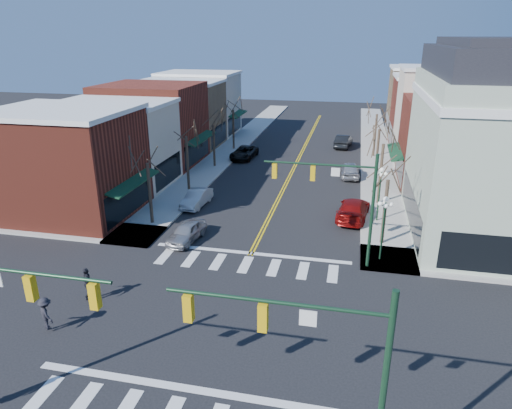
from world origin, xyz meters
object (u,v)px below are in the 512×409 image
Objects in this scene: car_left_far at (244,153)px; car_right_mid at (350,169)px; car_left_mid at (197,198)px; car_right_far at (344,141)px; lamppost_midblock at (380,185)px; car_right_near at (353,209)px; pedestrian_dark_a at (87,283)px; pedestrian_dark_b at (46,314)px; lamppost_corner at (384,218)px; car_left_near at (187,232)px.

car_right_mid reaches higher than car_left_far.
car_left_mid is 0.85× the size of car_right_far.
car_right_mid is 12.80m from car_right_far.
car_right_near is (-1.80, 0.35, -2.19)m from lamppost_midblock.
lamppost_midblock is 0.96× the size of car_right_mid.
lamppost_midblock is at bearing 105.53° from car_right_far.
car_right_near is at bearing -47.52° from car_left_far.
car_right_near is at bearing 3.78° from car_left_mid.
car_left_far is (-14.35, 16.17, -2.27)m from lamppost_midblock.
car_right_near is 2.95× the size of pedestrian_dark_a.
pedestrian_dark_b is (-14.15, -17.73, 0.21)m from car_right_near.
car_left_mid is 2.27× the size of pedestrian_dark_a.
lamppost_corner reaches higher than car_left_near.
lamppost_midblock reaches higher than pedestrian_dark_b.
car_right_near is at bearing 104.72° from lamppost_corner.
car_right_mid is at bearing 122.98° from pedestrian_dark_a.
lamppost_midblock is at bearing 175.81° from car_right_near.
car_left_far is (-14.35, 22.67, -2.27)m from lamppost_corner.
pedestrian_dark_b reaches higher than car_left_mid.
car_left_near is at bearing 133.07° from pedestrian_dark_a.
pedestrian_dark_a is at bearing 58.89° from car_right_mid.
car_left_mid is at bearing 154.62° from lamppost_corner.
pedestrian_dark_b is at bearing -90.23° from car_left_mid.
car_right_far is at bearing 68.89° from car_left_mid.
car_right_far reaches higher than car_left_near.
car_left_near is (-13.00, 0.25, -2.30)m from lamppost_corner.
car_right_mid is (10.68, 17.70, 0.10)m from car_left_near.
car_left_far is 1.11× the size of car_right_mid.
lamppost_midblock is at bearing 97.24° from car_right_mid.
pedestrian_dark_b is (-1.60, -33.55, 0.28)m from car_left_far.
car_right_mid reaches higher than car_left_near.
car_left_far is 30.71m from pedestrian_dark_a.
lamppost_corner reaches higher than pedestrian_dark_b.
car_left_near is 2.16× the size of pedestrian_dark_a.
car_right_far is at bearing -79.24° from car_right_near.
car_left_far reaches higher than car_left_near.
lamppost_corner is 19.41m from pedestrian_dark_b.
pedestrian_dark_a is 2.90m from pedestrian_dark_b.
car_right_mid is 31.90m from pedestrian_dark_b.
lamppost_corner reaches higher than car_left_far.
car_right_near is 11.12m from car_right_mid.
car_left_far is at bearing 101.31° from car_left_near.
car_left_far reaches higher than car_left_mid.
car_left_near is at bearing 54.70° from car_right_mid.
car_right_far is (11.20, 23.78, 0.12)m from car_left_mid.
pedestrian_dark_b reaches higher than car_left_near.
car_left_mid is 26.29m from car_right_far.
lamppost_corner is 1.00× the size of lamppost_midblock.
pedestrian_dark_a is (-0.90, -14.94, 0.38)m from car_left_mid.
car_right_near is (12.55, -15.82, 0.08)m from car_left_far.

